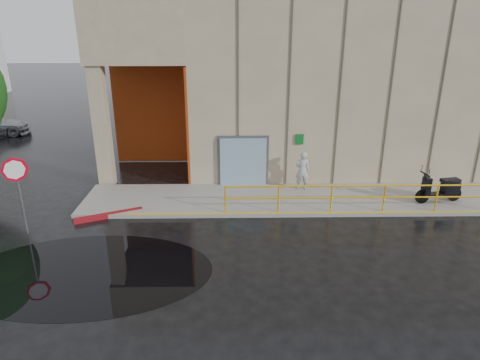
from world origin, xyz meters
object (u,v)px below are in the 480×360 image
object	(u,v)px
person	(302,171)
scooter	(441,181)
stop_sign	(17,179)
red_curb	(109,215)

from	to	relation	value
person	scooter	size ratio (longest dim) A/B	0.83
scooter	stop_sign	xyz separation A→B (m)	(-14.67, -2.06, 0.95)
scooter	stop_sign	world-z (taller)	stop_sign
person	stop_sign	xyz separation A→B (m)	(-9.66, -3.46, 0.99)
red_curb	scooter	bearing A→B (deg)	4.08
person	red_curb	distance (m)	7.67
stop_sign	red_curb	world-z (taller)	stop_sign
person	red_curb	world-z (taller)	person
scooter	red_curb	size ratio (longest dim) A/B	0.80
stop_sign	red_curb	xyz separation A→B (m)	(2.39, 1.18, -1.84)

